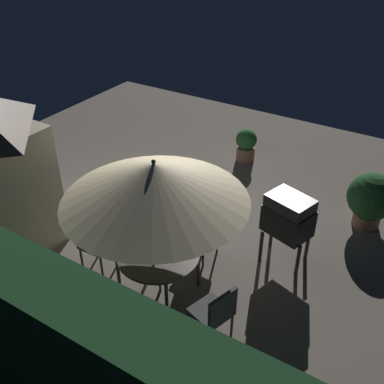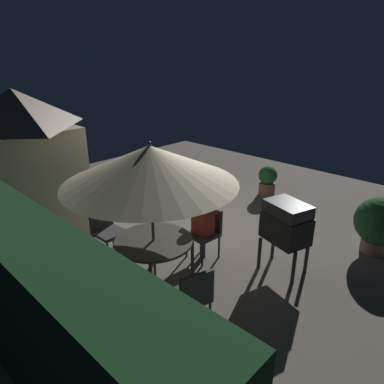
% 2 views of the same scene
% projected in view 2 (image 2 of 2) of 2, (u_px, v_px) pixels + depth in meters
% --- Properties ---
extents(ground_plane, '(11.00, 11.00, 0.00)m').
position_uv_depth(ground_plane, '(189.00, 230.00, 7.15)').
color(ground_plane, '#6B6056').
extents(garden_shed, '(1.76, 1.84, 2.79)m').
position_uv_depth(garden_shed, '(24.00, 165.00, 6.49)').
color(garden_shed, '#C6B793').
rests_on(garden_shed, ground).
extents(patio_table, '(1.18, 1.18, 0.73)m').
position_uv_depth(patio_table, '(154.00, 243.00, 5.33)').
color(patio_table, '#47423D').
rests_on(patio_table, ground).
extents(patio_umbrella, '(2.49, 2.49, 2.24)m').
position_uv_depth(patio_umbrella, '(150.00, 165.00, 4.87)').
color(patio_umbrella, '#4C4C51').
rests_on(patio_umbrella, ground).
extents(bbq_grill, '(0.82, 0.68, 1.20)m').
position_uv_depth(bbq_grill, '(286.00, 224.00, 5.54)').
color(bbq_grill, black).
rests_on(bbq_grill, ground).
extents(chair_near_shed, '(0.50, 0.50, 0.90)m').
position_uv_depth(chair_near_shed, '(206.00, 229.00, 6.07)').
color(chair_near_shed, '#38383D').
rests_on(chair_near_shed, ground).
extents(chair_far_side, '(0.48, 0.48, 0.90)m').
position_uv_depth(chair_far_side, '(106.00, 228.00, 6.12)').
color(chair_far_side, '#38383D').
rests_on(chair_far_side, ground).
extents(chair_toward_hedge, '(0.49, 0.50, 0.90)m').
position_uv_depth(chair_toward_hedge, '(89.00, 280.00, 4.71)').
color(chair_toward_hedge, '#38383D').
rests_on(chair_toward_hedge, ground).
extents(chair_toward_house, '(0.58, 0.58, 0.90)m').
position_uv_depth(chair_toward_house, '(192.00, 295.00, 4.42)').
color(chair_toward_house, '#38383D').
rests_on(chair_toward_house, ground).
extents(potted_plant_by_shed, '(0.46, 0.46, 0.75)m').
position_uv_depth(potted_plant_by_shed, '(267.00, 180.00, 8.81)').
color(potted_plant_by_shed, '#936651').
rests_on(potted_plant_by_shed, ground).
extents(potted_plant_by_grill, '(0.85, 0.85, 1.03)m').
position_uv_depth(potted_plant_by_grill, '(379.00, 223.00, 6.18)').
color(potted_plant_by_grill, '#936651').
rests_on(potted_plant_by_grill, ground).
extents(person_in_red, '(0.36, 0.27, 1.26)m').
position_uv_depth(person_in_red, '(203.00, 217.00, 5.92)').
color(person_in_red, '#CC3D33').
rests_on(person_in_red, ground).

